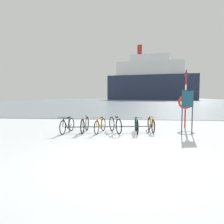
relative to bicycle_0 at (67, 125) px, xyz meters
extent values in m
cube|color=silver|center=(2.72, -5.17, -0.40)|extent=(80.00, 22.00, 0.08)
cube|color=gray|center=(2.72, 60.83, -0.40)|extent=(80.00, 110.00, 0.08)
cube|color=#47474C|center=(2.72, 5.83, -0.38)|extent=(80.00, 0.50, 0.05)
cylinder|color=#4C5156|center=(2.00, 0.31, -0.08)|extent=(4.22, 0.81, 0.05)
cylinder|color=#4C5156|center=(0.10, -0.04, -0.22)|extent=(0.04, 0.04, 0.28)
cylinder|color=#4C5156|center=(3.89, 0.65, -0.22)|extent=(0.04, 0.04, 0.28)
torus|color=black|center=(-0.04, -0.52, -0.02)|extent=(0.10, 0.67, 0.67)
torus|color=black|center=(0.05, 0.52, -0.02)|extent=(0.10, 0.67, 0.67)
cylinder|color=#1E2328|center=(-0.02, -0.18, 0.10)|extent=(0.08, 0.55, 0.57)
cylinder|color=#1E2328|center=(0.01, 0.16, 0.07)|extent=(0.05, 0.19, 0.51)
cylinder|color=#1E2328|center=(-0.01, -0.10, 0.35)|extent=(0.09, 0.68, 0.08)
cylinder|color=#1E2328|center=(0.03, 0.30, -0.10)|extent=(0.07, 0.46, 0.19)
cylinder|color=#1E2328|center=(-0.04, -0.48, 0.17)|extent=(0.05, 0.12, 0.40)
cube|color=black|center=(0.02, 0.24, 0.36)|extent=(0.10, 0.21, 0.05)
cylinder|color=#1E2328|center=(-0.04, -0.44, 0.42)|extent=(0.46, 0.06, 0.02)
torus|color=black|center=(0.81, -0.28, 0.00)|extent=(0.06, 0.72, 0.72)
torus|color=black|center=(0.79, 0.74, 0.00)|extent=(0.06, 0.72, 0.72)
cylinder|color=silver|center=(0.81, 0.05, 0.13)|extent=(0.05, 0.54, 0.60)
cylinder|color=silver|center=(0.80, 0.39, 0.10)|extent=(0.04, 0.19, 0.54)
cylinder|color=silver|center=(0.81, 0.13, 0.39)|extent=(0.05, 0.67, 0.09)
cylinder|color=silver|center=(0.80, 0.53, -0.08)|extent=(0.04, 0.45, 0.20)
cylinder|color=silver|center=(0.81, -0.24, 0.21)|extent=(0.04, 0.11, 0.42)
cube|color=black|center=(0.80, 0.46, 0.41)|extent=(0.08, 0.20, 0.05)
cylinder|color=silver|center=(0.81, -0.20, 0.47)|extent=(0.46, 0.03, 0.02)
torus|color=black|center=(1.48, -0.30, -0.03)|extent=(0.14, 0.65, 0.65)
torus|color=black|center=(1.64, 0.71, -0.03)|extent=(0.14, 0.65, 0.65)
cylinder|color=gold|center=(1.53, 0.03, 0.09)|extent=(0.12, 0.54, 0.56)
cylinder|color=gold|center=(1.59, 0.36, 0.06)|extent=(0.06, 0.19, 0.50)
cylinder|color=gold|center=(1.55, 0.10, 0.33)|extent=(0.14, 0.67, 0.08)
cylinder|color=gold|center=(1.61, 0.50, -0.11)|extent=(0.11, 0.45, 0.18)
cylinder|color=gold|center=(1.49, -0.26, 0.16)|extent=(0.05, 0.12, 0.39)
cube|color=black|center=(1.60, 0.43, 0.35)|extent=(0.11, 0.21, 0.05)
cylinder|color=gold|center=(1.49, -0.23, 0.40)|extent=(0.46, 0.10, 0.02)
torus|color=black|center=(2.07, 0.75, 0.00)|extent=(0.36, 0.68, 0.73)
torus|color=black|center=(2.49, -0.12, 0.00)|extent=(0.36, 0.68, 0.73)
cylinder|color=silver|center=(2.21, 0.47, 0.13)|extent=(0.25, 0.48, 0.61)
cylinder|color=silver|center=(2.34, 0.19, 0.11)|extent=(0.11, 0.18, 0.54)
cylinder|color=silver|center=(2.24, 0.40, 0.40)|extent=(0.30, 0.58, 0.09)
cylinder|color=silver|center=(2.40, 0.07, -0.08)|extent=(0.21, 0.40, 0.20)
cylinder|color=silver|center=(2.09, 0.72, 0.22)|extent=(0.08, 0.11, 0.43)
cube|color=black|center=(2.37, 0.12, 0.42)|extent=(0.16, 0.21, 0.05)
cylinder|color=silver|center=(2.10, 0.69, 0.48)|extent=(0.43, 0.22, 0.02)
torus|color=black|center=(3.34, -0.10, -0.03)|extent=(0.10, 0.66, 0.66)
torus|color=black|center=(3.27, 0.93, -0.03)|extent=(0.10, 0.66, 0.66)
cylinder|color=#2D8C60|center=(3.32, 0.23, 0.09)|extent=(0.07, 0.55, 0.55)
cylinder|color=#2D8C60|center=(3.29, 0.57, 0.07)|extent=(0.05, 0.19, 0.49)
cylinder|color=#2D8C60|center=(3.31, 0.31, 0.33)|extent=(0.08, 0.68, 0.08)
cylinder|color=#2D8C60|center=(3.28, 0.71, -0.10)|extent=(0.07, 0.46, 0.18)
cylinder|color=#2D8C60|center=(3.34, -0.07, 0.16)|extent=(0.04, 0.12, 0.39)
cube|color=black|center=(3.29, 0.65, 0.35)|extent=(0.09, 0.21, 0.05)
cylinder|color=#2D8C60|center=(3.34, -0.03, 0.40)|extent=(0.46, 0.06, 0.02)
torus|color=black|center=(4.09, 0.32, -0.03)|extent=(0.13, 0.67, 0.67)
torus|color=black|center=(3.97, 1.30, -0.03)|extent=(0.13, 0.67, 0.67)
cylinder|color=gold|center=(4.05, 0.64, 0.09)|extent=(0.10, 0.52, 0.56)
cylinder|color=gold|center=(4.01, 0.95, 0.07)|extent=(0.06, 0.19, 0.50)
cylinder|color=gold|center=(4.04, 0.71, 0.33)|extent=(0.11, 0.64, 0.08)
cylinder|color=gold|center=(3.99, 1.09, -0.10)|extent=(0.09, 0.43, 0.18)
cylinder|color=gold|center=(4.08, 0.35, 0.16)|extent=(0.05, 0.11, 0.39)
cube|color=black|center=(4.00, 1.03, 0.35)|extent=(0.10, 0.21, 0.05)
cylinder|color=gold|center=(4.08, 0.39, 0.41)|extent=(0.46, 0.08, 0.02)
cylinder|color=#33383D|center=(5.35, 0.06, 0.67)|extent=(0.05, 0.05, 2.05)
cylinder|color=#33383D|center=(5.83, 0.18, 0.67)|extent=(0.05, 0.05, 2.05)
cube|color=navy|center=(5.59, 0.12, 1.27)|extent=(0.54, 0.17, 0.75)
cylinder|color=red|center=(6.01, 2.29, 1.24)|extent=(0.08, 0.08, 3.19)
cylinder|color=white|center=(6.01, 2.29, 1.87)|extent=(0.09, 0.09, 0.30)
torus|color=red|center=(6.01, 2.29, 1.08)|extent=(0.80, 0.12, 0.80)
cube|color=navy|center=(6.01, 2.29, 2.58)|extent=(0.20, 0.03, 0.20)
cube|color=#232D47|center=(10.54, 80.27, 4.68)|extent=(37.44, 17.41, 10.07)
cube|color=white|center=(9.65, 80.43, 12.48)|extent=(28.28, 14.12, 5.54)
cube|color=white|center=(9.65, 80.43, 16.66)|extent=(17.36, 10.49, 2.82)
cylinder|color=#A52626|center=(5.23, 81.28, 20.34)|extent=(1.95, 1.95, 4.53)
camera|label=1|loc=(3.19, -9.68, 1.43)|focal=33.62mm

